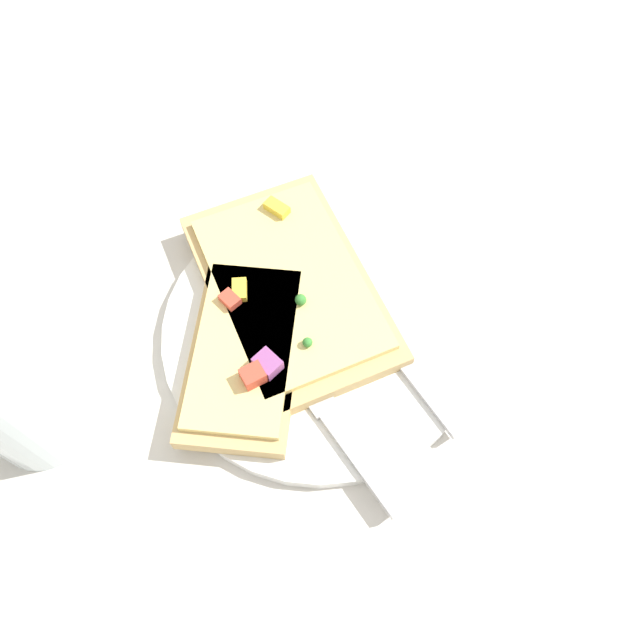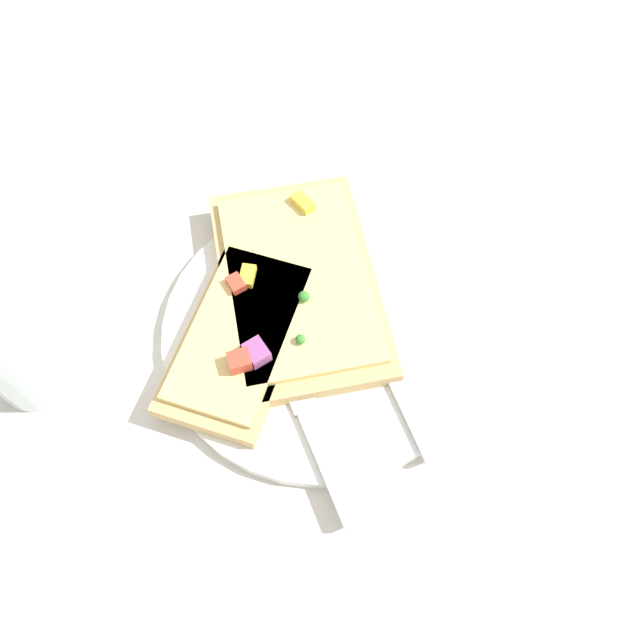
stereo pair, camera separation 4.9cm
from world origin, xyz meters
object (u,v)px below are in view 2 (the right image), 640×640
at_px(plate, 320,329).
at_px(pizza_slice_main, 298,283).
at_px(knife, 303,401).
at_px(pizza_slice_corner, 240,335).
at_px(drinking_glass, 12,340).
at_px(fork, 367,320).

height_order(plate, pizza_slice_main, pizza_slice_main).
bearing_deg(knife, pizza_slice_corner, 21.20).
height_order(plate, drinking_glass, drinking_glass).
relative_size(pizza_slice_main, pizza_slice_corner, 1.31).
distance_m(pizza_slice_corner, drinking_glass, 0.16).
distance_m(fork, pizza_slice_corner, 0.10).
height_order(fork, pizza_slice_main, pizza_slice_main).
xyz_separation_m(fork, drinking_glass, (-0.15, -0.21, 0.04)).
height_order(knife, pizza_slice_main, pizza_slice_main).
bearing_deg(drinking_glass, knife, 37.34).
height_order(fork, knife, knife).
bearing_deg(pizza_slice_main, knife, -8.74).
bearing_deg(plate, pizza_slice_main, 162.58).
bearing_deg(drinking_glass, pizza_slice_corner, 53.20).
bearing_deg(plate, fork, 52.32).
height_order(plate, pizza_slice_corner, pizza_slice_corner).
xyz_separation_m(plate, pizza_slice_main, (-0.04, 0.01, 0.02)).
relative_size(knife, drinking_glass, 1.97).
bearing_deg(drinking_glass, fork, 54.26).
relative_size(knife, pizza_slice_main, 0.95).
xyz_separation_m(fork, pizza_slice_main, (-0.06, -0.02, 0.01)).
height_order(fork, drinking_glass, drinking_glass).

